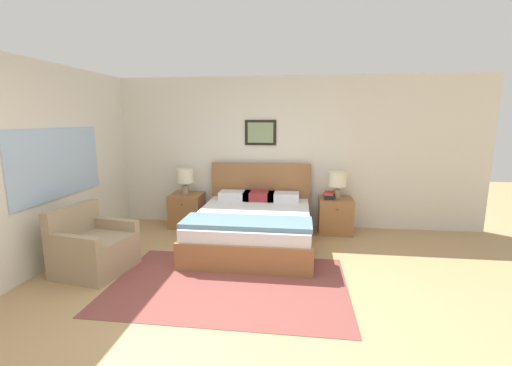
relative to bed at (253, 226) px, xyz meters
name	(u,v)px	position (x,y,z in m)	size (l,w,h in m)	color
ground_plane	(231,315)	(0.03, -1.93, -0.29)	(16.00, 16.00, 0.00)	tan
wall_back	(263,152)	(0.03, 1.07, 1.01)	(7.50, 0.09, 2.60)	silver
wall_left	(72,161)	(-2.54, -0.46, 1.01)	(0.08, 5.37, 2.60)	silver
area_rug_main	(229,284)	(-0.11, -1.32, -0.29)	(2.70, 1.74, 0.01)	brown
bed	(253,226)	(0.00, 0.00, 0.00)	(1.73, 2.02, 1.12)	#936038
armchair	(93,249)	(-1.87, -1.17, -0.01)	(0.87, 0.91, 0.83)	#998466
nightstand_near_window	(187,210)	(-1.29, 0.74, 0.00)	(0.55, 0.52, 0.59)	#936038
nightstand_by_door	(335,215)	(1.29, 0.74, 0.00)	(0.55, 0.52, 0.59)	#936038
table_lamp_near_window	(185,177)	(-1.30, 0.72, 0.60)	(0.29, 0.29, 0.44)	gray
table_lamp_by_door	(337,180)	(1.30, 0.72, 0.60)	(0.29, 0.29, 0.44)	gray
book_thick_bottom	(329,197)	(1.16, 0.69, 0.31)	(0.15, 0.20, 0.04)	#232328
book_hardcover_middle	(329,195)	(1.16, 0.69, 0.35)	(0.18, 0.23, 0.03)	#232328
book_novel_upper	(329,193)	(1.16, 0.69, 0.39)	(0.20, 0.26, 0.04)	#B7332D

